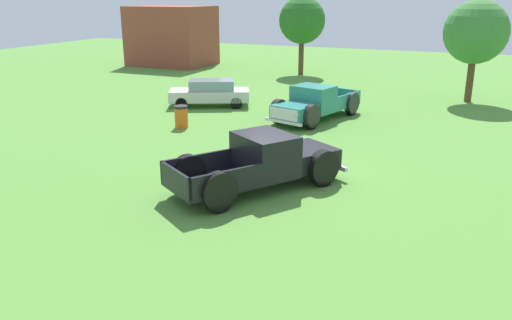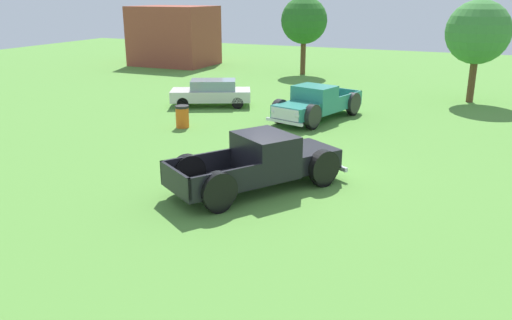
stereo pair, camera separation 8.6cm
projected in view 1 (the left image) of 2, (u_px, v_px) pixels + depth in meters
ground_plane at (277, 180)px, 16.09m from camera, size 80.00×80.00×0.00m
pickup_truck_foreground at (267, 162)px, 15.36m from camera, size 4.46×5.48×1.63m
pickup_truck_behind_left at (312, 104)px, 23.40m from camera, size 3.16×5.44×1.57m
sedan_distant_a at (210, 92)px, 26.44m from camera, size 4.31×3.20×1.33m
trash_can at (181, 117)px, 22.26m from camera, size 0.59×0.59×0.95m
oak_tree_east at (302, 21)px, 35.83m from camera, size 3.18×3.18×5.29m
oak_tree_west at (476, 32)px, 26.58m from camera, size 3.23×3.23×5.22m
brick_pavilion at (172, 36)px, 41.14m from camera, size 5.98×4.73×4.52m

